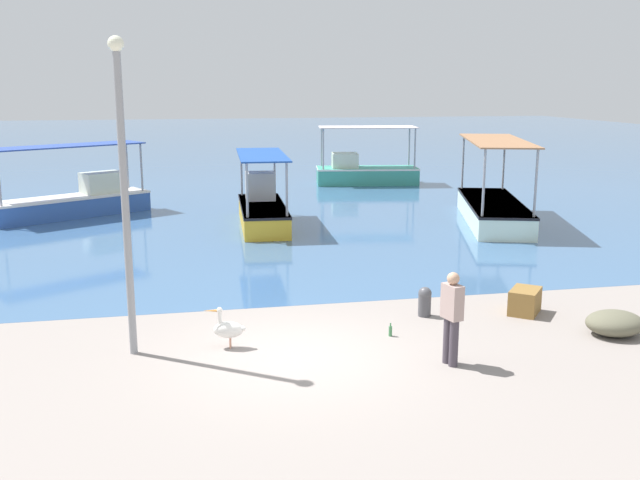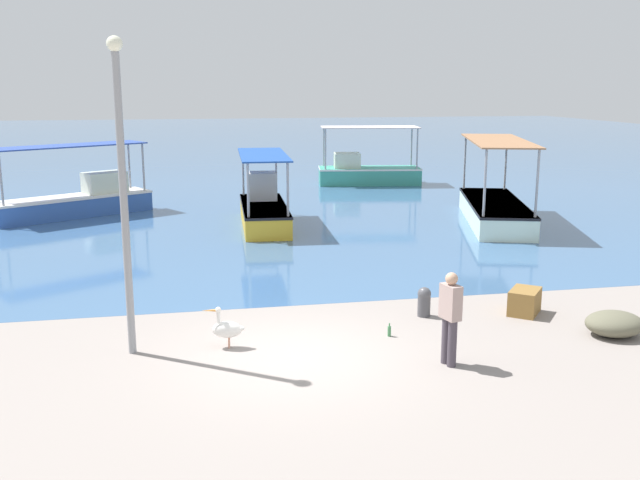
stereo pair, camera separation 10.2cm
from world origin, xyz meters
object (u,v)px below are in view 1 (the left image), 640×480
object	(u,v)px
mooring_bollard	(425,301)
glass_bottle	(390,331)
fishing_boat_near_right	(262,207)
fishing_boat_outer	(493,207)
pelican	(228,329)
net_pile	(615,323)
lamp_post	(124,182)
fisherman_standing	(452,316)
cargo_crate	(525,301)
fishing_boat_far_right	(75,199)
fishing_boat_near_left	(364,171)

from	to	relation	value
mooring_bollard	glass_bottle	world-z (taller)	mooring_bollard
fishing_boat_near_right	fishing_boat_outer	world-z (taller)	fishing_boat_outer
pelican	net_pile	bearing A→B (deg)	-6.03
mooring_bollard	fishing_boat_near_right	bearing A→B (deg)	101.61
fishing_boat_near_right	lamp_post	world-z (taller)	lamp_post
fishing_boat_outer	lamp_post	world-z (taller)	lamp_post
pelican	fisherman_standing	size ratio (longest dim) A/B	0.48
mooring_bollard	cargo_crate	world-z (taller)	mooring_bollard
glass_bottle	fishing_boat_outer	bearing A→B (deg)	56.47
lamp_post	fishing_boat_far_right	bearing A→B (deg)	101.00
glass_bottle	fisherman_standing	bearing A→B (deg)	-68.94
fishing_boat_outer	glass_bottle	world-z (taller)	fishing_boat_outer
net_pile	pelican	bearing A→B (deg)	173.97
cargo_crate	glass_bottle	bearing A→B (deg)	-165.97
fishing_boat_near_left	lamp_post	distance (m)	23.72
fishing_boat_outer	fishing_boat_near_left	size ratio (longest dim) A/B	1.33
pelican	glass_bottle	world-z (taller)	pelican
cargo_crate	fishing_boat_near_left	bearing A→B (deg)	84.86
fishing_boat_far_right	lamp_post	distance (m)	15.37
fishing_boat_near_right	glass_bottle	xyz separation A→B (m)	(1.12, -11.79, -0.53)
pelican	mooring_bollard	world-z (taller)	pelican
fishing_boat_outer	cargo_crate	size ratio (longest dim) A/B	8.44
fishing_boat_far_right	fishing_boat_outer	xyz separation A→B (m)	(14.86, -4.31, -0.07)
fishing_boat_near_right	lamp_post	bearing A→B (deg)	-107.97
fishing_boat_outer	glass_bottle	bearing A→B (deg)	-123.53
fishing_boat_near_right	fishing_boat_near_left	distance (m)	11.46
fishing_boat_near_left	cargo_crate	xyz separation A→B (m)	(-1.85, -20.58, -0.38)
fisherman_standing	fishing_boat_far_right	bearing A→B (deg)	117.00
fishing_boat_outer	lamp_post	bearing A→B (deg)	-138.56
fishing_boat_near_left	net_pile	world-z (taller)	fishing_boat_near_left
mooring_bollard	glass_bottle	xyz separation A→B (m)	(-1.08, -1.06, -0.23)
mooring_bollard	glass_bottle	bearing A→B (deg)	-135.49
mooring_bollard	net_pile	size ratio (longest dim) A/B	0.56
fishing_boat_near_right	fisherman_standing	size ratio (longest dim) A/B	3.13
fishing_boat_outer	mooring_bollard	size ratio (longest dim) A/B	10.84
fishing_boat_outer	lamp_post	xyz separation A→B (m)	(-11.97, -10.57, 2.62)
lamp_post	cargo_crate	xyz separation A→B (m)	(8.20, 0.75, -2.92)
pelican	fisherman_standing	xyz separation A→B (m)	(3.80, -1.59, 0.53)
fishing_boat_near_right	fisherman_standing	world-z (taller)	fishing_boat_near_right
pelican	lamp_post	bearing A→B (deg)	177.60
fishing_boat_near_right	cargo_crate	world-z (taller)	fishing_boat_near_right
mooring_bollard	fisherman_standing	bearing A→B (deg)	-99.93
fishing_boat_near_right	lamp_post	size ratio (longest dim) A/B	0.93
mooring_bollard	glass_bottle	distance (m)	1.54
fishing_boat_outer	mooring_bollard	distance (m)	11.28
fishing_boat_near_left	pelican	bearing A→B (deg)	-111.22
pelican	lamp_post	world-z (taller)	lamp_post
fishing_boat_far_right	mooring_bollard	distance (m)	16.49
lamp_post	fisherman_standing	size ratio (longest dim) A/B	3.36
fishing_boat_far_right	fishing_boat_near_right	size ratio (longest dim) A/B	1.10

